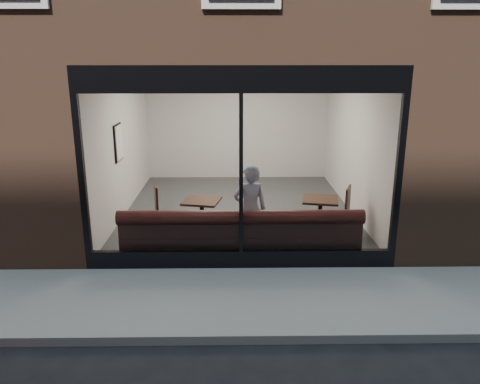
{
  "coord_description": "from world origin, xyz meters",
  "views": [
    {
      "loc": [
        -0.12,
        -4.96,
        3.3
      ],
      "look_at": [
        -0.01,
        2.4,
        1.19
      ],
      "focal_mm": 35.0,
      "sensor_mm": 36.0,
      "label": 1
    }
  ],
  "objects_px": {
    "banquette": "(241,245)",
    "cafe_table_left": "(202,201)",
    "cafe_chair_right": "(336,222)",
    "cafe_table_right": "(321,200)",
    "person": "(250,210)",
    "cafe_chair_left": "(147,221)"
  },
  "relations": [
    {
      "from": "cafe_table_right",
      "to": "cafe_chair_left",
      "type": "distance_m",
      "value": 3.36
    },
    {
      "from": "person",
      "to": "cafe_chair_right",
      "type": "distance_m",
      "value": 2.03
    },
    {
      "from": "cafe_chair_right",
      "to": "banquette",
      "type": "bearing_deg",
      "value": 52.3
    },
    {
      "from": "person",
      "to": "cafe_chair_right",
      "type": "xyz_separation_m",
      "value": [
        1.72,
        0.92,
        -0.55
      ]
    },
    {
      "from": "banquette",
      "to": "cafe_table_right",
      "type": "height_order",
      "value": "cafe_table_right"
    },
    {
      "from": "cafe_table_left",
      "to": "cafe_chair_right",
      "type": "xyz_separation_m",
      "value": [
        2.59,
        0.21,
        -0.5
      ]
    },
    {
      "from": "cafe_table_right",
      "to": "cafe_chair_left",
      "type": "xyz_separation_m",
      "value": [
        -3.31,
        0.23,
        -0.5
      ]
    },
    {
      "from": "banquette",
      "to": "person",
      "type": "xyz_separation_m",
      "value": [
        0.16,
        0.2,
        0.57
      ]
    },
    {
      "from": "cafe_table_left",
      "to": "cafe_chair_left",
      "type": "relative_size",
      "value": 1.63
    },
    {
      "from": "cafe_table_left",
      "to": "cafe_chair_right",
      "type": "relative_size",
      "value": 1.39
    },
    {
      "from": "person",
      "to": "cafe_chair_left",
      "type": "distance_m",
      "value": 2.26
    },
    {
      "from": "banquette",
      "to": "cafe_chair_right",
      "type": "xyz_separation_m",
      "value": [
        1.88,
        1.13,
        0.01
      ]
    },
    {
      "from": "cafe_table_right",
      "to": "cafe_table_left",
      "type": "bearing_deg",
      "value": -178.8
    },
    {
      "from": "person",
      "to": "cafe_chair_left",
      "type": "bearing_deg",
      "value": -36.09
    },
    {
      "from": "person",
      "to": "cafe_table_left",
      "type": "distance_m",
      "value": 1.13
    },
    {
      "from": "cafe_table_left",
      "to": "cafe_table_right",
      "type": "relative_size",
      "value": 0.99
    },
    {
      "from": "person",
      "to": "cafe_table_right",
      "type": "xyz_separation_m",
      "value": [
        1.36,
        0.76,
        -0.05
      ]
    },
    {
      "from": "cafe_chair_left",
      "to": "cafe_table_left",
      "type": "bearing_deg",
      "value": 151.49
    },
    {
      "from": "banquette",
      "to": "cafe_chair_left",
      "type": "relative_size",
      "value": 10.11
    },
    {
      "from": "cafe_chair_left",
      "to": "cafe_chair_right",
      "type": "relative_size",
      "value": 0.86
    },
    {
      "from": "cafe_table_left",
      "to": "cafe_table_right",
      "type": "distance_m",
      "value": 2.23
    },
    {
      "from": "banquette",
      "to": "cafe_table_left",
      "type": "xyz_separation_m",
      "value": [
        -0.71,
        0.91,
        0.52
      ]
    }
  ]
}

